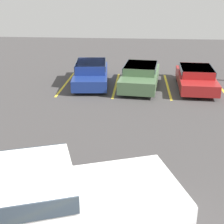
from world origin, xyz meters
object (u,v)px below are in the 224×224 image
object	(u,v)px
pickup_truck	(36,210)
parked_sedan_b	(140,75)
parked_sedan_c	(196,77)
parked_sedan_a	(91,72)

from	to	relation	value
pickup_truck	parked_sedan_b	size ratio (longest dim) A/B	1.40
parked_sedan_c	pickup_truck	bearing A→B (deg)	-21.21
pickup_truck	parked_sedan_c	xyz separation A→B (m)	(5.03, 11.56, -0.30)
pickup_truck	parked_sedan_c	distance (m)	12.61
parked_sedan_b	parked_sedan_c	xyz separation A→B (m)	(2.96, -0.04, -0.04)
parked_sedan_b	parked_sedan_c	world-z (taller)	parked_sedan_b
parked_sedan_c	parked_sedan_b	bearing A→B (deg)	-88.49
parked_sedan_a	parked_sedan_c	distance (m)	5.73
parked_sedan_a	parked_sedan_c	bearing A→B (deg)	80.43
pickup_truck	parked_sedan_a	bearing A→B (deg)	73.85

